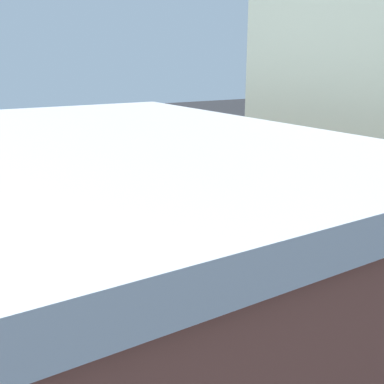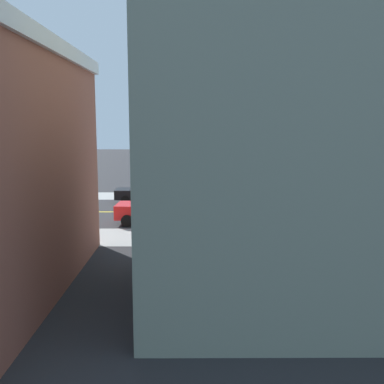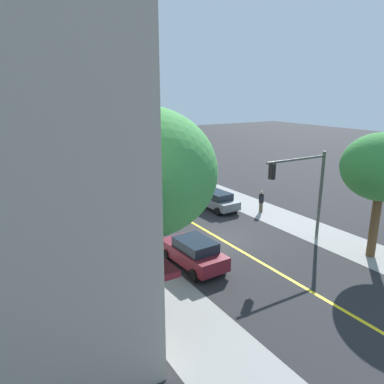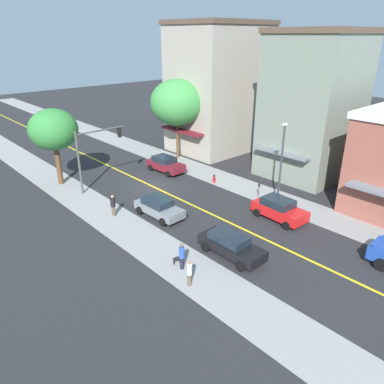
# 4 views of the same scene
# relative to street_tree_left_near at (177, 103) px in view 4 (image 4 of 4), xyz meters

# --- Properties ---
(ground_plane) EXTENTS (140.00, 140.00, 0.00)m
(ground_plane) POSITION_rel_street_tree_left_near_xyz_m (7.59, 5.12, -6.27)
(ground_plane) COLOR #262628
(sidewalk_left) EXTENTS (3.47, 126.00, 0.01)m
(sidewalk_left) POSITION_rel_street_tree_left_near_xyz_m (1.30, 5.12, -6.27)
(sidewalk_left) COLOR gray
(sidewalk_left) RESTS_ON ground
(sidewalk_right) EXTENTS (3.47, 126.00, 0.01)m
(sidewalk_right) POSITION_rel_street_tree_left_near_xyz_m (13.88, 5.12, -6.27)
(sidewalk_right) COLOR gray
(sidewalk_right) RESTS_ON ground
(road_centerline_stripe) EXTENTS (0.20, 126.00, 0.00)m
(road_centerline_stripe) POSITION_rel_street_tree_left_near_xyz_m (7.59, 5.12, -6.27)
(road_centerline_stripe) COLOR yellow
(road_centerline_stripe) RESTS_ON ground
(brick_apartment_block) EXTENTS (11.75, 8.37, 14.64)m
(brick_apartment_block) POSITION_rel_street_tree_left_near_xyz_m (-6.09, 0.41, 1.06)
(brick_apartment_block) COLOR #A39989
(brick_apartment_block) RESTS_ON ground
(tan_rowhouse) EXTENTS (9.23, 7.66, 13.75)m
(tan_rowhouse) POSITION_rel_street_tree_left_near_xyz_m (-6.10, 12.94, 0.62)
(tan_rowhouse) COLOR gray
(tan_rowhouse) RESTS_ON ground
(street_tree_left_near) EXTENTS (5.92, 5.92, 8.79)m
(street_tree_left_near) POSITION_rel_street_tree_left_near_xyz_m (0.00, 0.00, 0.00)
(street_tree_left_near) COLOR brown
(street_tree_left_near) RESTS_ON ground
(street_tree_right_corner) EXTENTS (4.40, 4.40, 7.13)m
(street_tree_right_corner) POSITION_rel_street_tree_left_near_xyz_m (13.63, -1.25, -1.05)
(street_tree_right_corner) COLOR brown
(street_tree_right_corner) RESTS_ON ground
(fire_hydrant) EXTENTS (0.44, 0.24, 0.85)m
(fire_hydrant) POSITION_rel_street_tree_left_near_xyz_m (2.61, 8.48, -5.85)
(fire_hydrant) COLOR red
(fire_hydrant) RESTS_ON ground
(parking_meter) EXTENTS (0.12, 0.18, 1.29)m
(parking_meter) POSITION_rel_street_tree_left_near_xyz_m (2.24, 13.55, -5.41)
(parking_meter) COLOR #4C4C51
(parking_meter) RESTS_ON ground
(traffic_light_mast) EXTENTS (4.76, 0.32, 5.67)m
(traffic_light_mast) POSITION_rel_street_tree_left_near_xyz_m (11.67, 2.30, -2.40)
(traffic_light_mast) COLOR #474C47
(traffic_light_mast) RESTS_ON ground
(street_lamp) EXTENTS (0.70, 0.36, 6.90)m
(street_lamp) POSITION_rel_street_tree_left_near_xyz_m (2.16, 15.49, -2.04)
(street_lamp) COLOR #38383D
(street_lamp) RESTS_ON ground
(red_sedan_left_curb) EXTENTS (2.26, 4.30, 1.66)m
(red_sedan_left_curb) POSITION_rel_street_tree_left_near_xyz_m (4.34, 17.16, -5.41)
(red_sedan_left_curb) COLOR red
(red_sedan_left_curb) RESTS_ON ground
(maroon_sedan_left_curb) EXTENTS (2.20, 4.31, 1.59)m
(maroon_sedan_left_curb) POSITION_rel_street_tree_left_near_xyz_m (4.13, 2.89, -5.44)
(maroon_sedan_left_curb) COLOR maroon
(maroon_sedan_left_curb) RESTS_ON ground
(black_sedan_right_curb) EXTENTS (1.99, 4.58, 1.47)m
(black_sedan_right_curb) POSITION_rel_street_tree_left_near_xyz_m (10.86, 18.09, -5.49)
(black_sedan_right_curb) COLOR black
(black_sedan_right_curb) RESTS_ON ground
(grey_sedan_right_curb) EXTENTS (2.11, 4.33, 1.46)m
(grey_sedan_right_curb) POSITION_rel_street_tree_left_near_xyz_m (10.87, 10.54, -5.50)
(grey_sedan_right_curb) COLOR slate
(grey_sedan_right_curb) RESTS_ON ground
(pedestrian_blue_shirt) EXTENTS (0.33, 0.33, 1.75)m
(pedestrian_blue_shirt) POSITION_rel_street_tree_left_near_xyz_m (14.17, 17.11, -5.34)
(pedestrian_blue_shirt) COLOR black
(pedestrian_blue_shirt) RESTS_ON ground
(pedestrian_black_shirt) EXTENTS (0.39, 0.39, 1.75)m
(pedestrian_black_shirt) POSITION_rel_street_tree_left_near_xyz_m (13.47, 8.08, -5.35)
(pedestrian_black_shirt) COLOR brown
(pedestrian_black_shirt) RESTS_ON ground
(pedestrian_white_shirt) EXTENTS (0.30, 0.30, 1.64)m
(pedestrian_white_shirt) POSITION_rel_street_tree_left_near_xyz_m (14.91, 18.62, -5.39)
(pedestrian_white_shirt) COLOR brown
(pedestrian_white_shirt) RESTS_ON ground
(small_dog) EXTENTS (0.72, 0.43, 0.54)m
(small_dog) POSITION_rel_street_tree_left_near_xyz_m (13.99, 16.52, -5.91)
(small_dog) COLOR black
(small_dog) RESTS_ON ground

